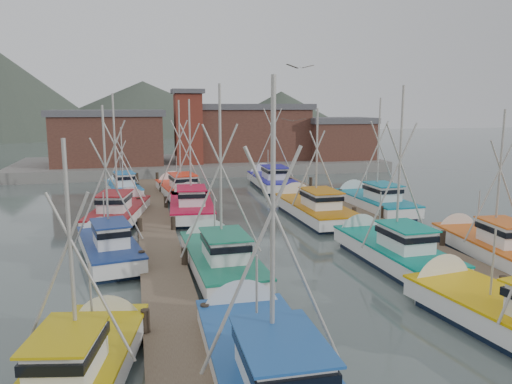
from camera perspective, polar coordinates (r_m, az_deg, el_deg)
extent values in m
plane|color=#495753|center=(27.59, 4.04, -6.85)|extent=(260.00, 260.00, 0.00)
cube|color=brown|center=(30.18, -11.16, -5.15)|extent=(2.20, 46.00, 0.40)
cylinder|color=black|center=(17.80, -12.48, -15.22)|extent=(0.30, 0.30, 1.50)
cylinder|color=black|center=(24.33, -12.89, -8.28)|extent=(0.30, 0.30, 1.50)
cylinder|color=black|center=(31.06, -13.11, -4.31)|extent=(0.30, 0.30, 1.50)
cylinder|color=black|center=(37.89, -13.26, -1.77)|extent=(0.30, 0.30, 1.50)
cylinder|color=black|center=(44.78, -13.36, 0.00)|extent=(0.30, 0.30, 1.50)
cylinder|color=black|center=(51.69, -13.43, 1.29)|extent=(0.30, 0.30, 1.50)
cylinder|color=black|center=(17.92, -5.85, -14.84)|extent=(0.30, 0.30, 1.50)
cylinder|color=black|center=(24.42, -8.15, -8.06)|extent=(0.30, 0.30, 1.50)
cylinder|color=black|center=(31.13, -9.42, -4.15)|extent=(0.30, 0.30, 1.50)
cylinder|color=black|center=(37.95, -10.24, -1.64)|extent=(0.30, 0.30, 1.50)
cylinder|color=black|center=(44.83, -10.80, 0.10)|extent=(0.30, 0.30, 1.50)
cylinder|color=black|center=(51.74, -11.22, 1.38)|extent=(0.30, 0.30, 1.50)
cube|color=brown|center=(33.73, 13.37, -3.64)|extent=(2.20, 46.00, 0.40)
cylinder|color=black|center=(22.72, 26.28, -10.41)|extent=(0.30, 0.30, 1.50)
cylinder|color=black|center=(28.13, 17.12, -5.99)|extent=(0.30, 0.30, 1.50)
cylinder|color=black|center=(34.12, 11.12, -2.97)|extent=(0.30, 0.30, 1.50)
cylinder|color=black|center=(40.44, 6.98, -0.85)|extent=(0.30, 0.30, 1.50)
cylinder|color=black|center=(46.95, 3.98, 0.69)|extent=(0.30, 0.30, 1.50)
cylinder|color=black|center=(53.59, 1.71, 1.86)|extent=(0.30, 0.30, 1.50)
cylinder|color=black|center=(29.18, 20.51, -5.61)|extent=(0.30, 0.30, 1.50)
cylinder|color=black|center=(35.00, 14.10, -2.76)|extent=(0.30, 0.30, 1.50)
cylinder|color=black|center=(41.18, 9.59, -0.72)|extent=(0.30, 0.30, 1.50)
cylinder|color=black|center=(47.59, 6.27, 0.78)|extent=(0.30, 0.30, 1.50)
cylinder|color=black|center=(54.15, 3.75, 1.93)|extent=(0.30, 0.30, 1.50)
cube|color=gray|center=(63.10, -6.23, 3.16)|extent=(44.00, 16.00, 1.20)
cube|color=brown|center=(60.35, -16.50, 5.70)|extent=(12.00, 8.00, 5.50)
cube|color=#56565B|center=(60.22, -16.64, 8.64)|extent=(12.72, 8.48, 0.70)
cube|color=brown|center=(63.83, -0.91, 6.63)|extent=(14.00, 9.00, 6.20)
cube|color=#56565B|center=(63.73, -0.92, 9.72)|extent=(14.84, 9.54, 0.70)
cube|color=brown|center=(64.42, 9.33, 5.77)|extent=(8.00, 6.00, 4.50)
cube|color=#56565B|center=(64.29, 9.39, 8.08)|extent=(8.48, 6.36, 0.70)
cube|color=maroon|center=(58.53, -7.75, 7.12)|extent=(3.00, 3.00, 8.00)
cube|color=#56565B|center=(58.49, -7.85, 11.29)|extent=(3.60, 3.60, 0.50)
cone|color=#414A3D|center=(143.95, -26.62, 5.69)|extent=(110.00, 110.00, 42.00)
cone|color=#414A3D|center=(155.38, -12.63, 6.73)|extent=(140.00, 140.00, 30.00)
cone|color=#414A3D|center=(151.62, 2.85, 6.88)|extent=(90.00, 90.00, 24.00)
cube|color=white|center=(14.48, 1.63, -20.09)|extent=(3.14, 9.22, 0.80)
cube|color=#1F54A0|center=(14.29, 1.63, -18.77)|extent=(3.23, 9.31, 0.10)
cone|color=white|center=(18.55, -1.98, -13.57)|extent=(2.88, 1.15, 2.87)
cube|color=white|center=(13.09, 2.91, -18.82)|extent=(1.90, 2.78, 1.10)
cube|color=black|center=(12.98, 2.92, -17.93)|extent=(2.02, 3.06, 0.28)
cube|color=#1F54A0|center=(12.81, 2.93, -16.50)|extent=(2.14, 3.24, 0.07)
cylinder|color=#A5A097|center=(12.73, 1.92, -3.96)|extent=(0.13, 0.13, 7.57)
cylinder|color=#A5A097|center=(12.85, -0.66, -7.96)|extent=(2.71, 0.14, 5.92)
cylinder|color=#A5A097|center=(13.13, 4.40, -7.59)|extent=(2.71, 0.14, 5.92)
cylinder|color=#A5A097|center=(15.23, 0.09, -11.83)|extent=(0.08, 0.08, 2.56)
cone|color=white|center=(22.54, 19.56, -9.82)|extent=(3.01, 1.50, 2.88)
cylinder|color=#A5A097|center=(20.03, 25.45, -7.44)|extent=(0.08, 0.08, 2.57)
cube|color=white|center=(15.37, -19.43, -18.78)|extent=(3.80, 7.63, 0.80)
cube|color=#C4A70B|center=(15.20, -19.51, -17.52)|extent=(3.89, 7.72, 0.10)
cone|color=white|center=(18.59, -15.99, -13.92)|extent=(2.45, 1.54, 2.28)
cube|color=white|center=(14.20, -20.74, -17.05)|extent=(1.88, 2.44, 1.10)
cube|color=black|center=(14.10, -20.80, -16.21)|extent=(2.02, 2.68, 0.28)
cube|color=#C4A70B|center=(13.95, -20.90, -14.88)|extent=(2.14, 2.84, 0.07)
cylinder|color=#A5A097|center=(13.96, -20.41, -6.64)|extent=(0.13, 0.13, 6.02)
cylinder|color=#A5A097|center=(14.33, -22.17, -9.30)|extent=(2.13, 0.52, 4.71)
cylinder|color=#A5A097|center=(14.02, -18.26, -9.48)|extent=(2.13, 0.52, 4.71)
cylinder|color=#A5A097|center=(15.85, -18.34, -11.46)|extent=(0.08, 0.08, 2.19)
cube|color=black|center=(24.03, -4.01, -9.29)|extent=(2.61, 7.55, 0.70)
cube|color=white|center=(23.82, -4.03, -7.81)|extent=(2.97, 8.58, 0.80)
cube|color=#187959|center=(23.71, -4.04, -6.94)|extent=(3.06, 8.67, 0.10)
cone|color=white|center=(27.89, -5.71, -5.51)|extent=(2.69, 1.16, 2.66)
cube|color=white|center=(22.59, -3.56, -6.28)|extent=(1.78, 2.60, 1.10)
cube|color=black|center=(22.52, -3.56, -5.72)|extent=(1.90, 2.85, 0.28)
cube|color=#187959|center=(22.43, -3.57, -4.83)|extent=(2.01, 3.03, 0.07)
cylinder|color=#A5A097|center=(22.72, -4.07, 2.43)|extent=(0.12, 0.12, 7.79)
cylinder|color=#A5A097|center=(22.76, -5.39, 0.10)|extent=(2.78, 0.15, 6.08)
cylinder|color=#A5A097|center=(22.97, -2.71, 0.22)|extent=(2.78, 0.15, 6.08)
cylinder|color=#A5A097|center=(24.85, -4.75, -3.25)|extent=(0.07, 0.07, 2.38)
cube|color=black|center=(26.32, 15.39, -7.90)|extent=(2.62, 7.43, 0.70)
cube|color=white|center=(26.13, 15.46, -6.55)|extent=(2.98, 8.45, 0.80)
cube|color=#048672|center=(26.03, 15.50, -5.74)|extent=(3.06, 8.53, 0.10)
cone|color=white|center=(29.70, 11.31, -4.70)|extent=(2.65, 1.18, 2.62)
cube|color=white|center=(25.06, 16.73, -5.06)|extent=(1.76, 2.56, 1.10)
cube|color=black|center=(25.01, 16.76, -4.55)|extent=(1.88, 2.81, 0.28)
cube|color=#048672|center=(24.92, 16.80, -3.75)|extent=(1.99, 2.98, 0.07)
cylinder|color=#A5A097|center=(25.14, 16.10, 2.77)|extent=(0.12, 0.12, 7.77)
cylinder|color=#A5A097|center=(24.99, 14.95, 0.67)|extent=(2.77, 0.17, 6.07)
cylinder|color=#A5A097|center=(25.55, 17.03, 0.76)|extent=(2.77, 0.17, 6.07)
cylinder|color=#A5A097|center=(27.00, 13.98, -2.45)|extent=(0.07, 0.07, 2.34)
cube|color=black|center=(26.96, -16.36, -7.53)|extent=(3.27, 6.81, 0.70)
cube|color=white|center=(26.78, -16.43, -6.20)|extent=(3.71, 7.73, 0.80)
cube|color=navy|center=(26.68, -16.47, -5.41)|extent=(3.80, 7.82, 0.10)
cone|color=white|center=(30.38, -17.38, -4.64)|extent=(2.48, 1.50, 2.32)
cube|color=white|center=(25.68, -16.26, -4.68)|extent=(1.87, 2.46, 1.10)
cube|color=black|center=(25.62, -16.29, -4.18)|extent=(2.01, 2.70, 0.28)
cube|color=navy|center=(25.54, -16.32, -3.40)|extent=(2.13, 2.86, 0.07)
cylinder|color=#A5A097|center=(25.86, -16.80, 1.88)|extent=(0.13, 0.13, 6.84)
cylinder|color=#A5A097|center=(25.92, -17.83, 0.05)|extent=(2.42, 0.52, 5.34)
cylinder|color=#A5A097|center=(26.05, -15.60, 0.20)|extent=(2.42, 0.52, 5.34)
cylinder|color=#A5A097|center=(27.68, -16.97, -2.29)|extent=(0.08, 0.08, 2.23)
cube|color=black|center=(28.87, 25.24, -6.93)|extent=(2.86, 6.98, 0.70)
cube|color=white|center=(28.70, 25.34, -5.69)|extent=(3.25, 7.93, 0.80)
cube|color=#DB5C14|center=(28.60, 25.39, -4.95)|extent=(3.33, 8.02, 0.10)
cone|color=white|center=(31.90, 21.49, -4.20)|extent=(2.54, 1.32, 2.44)
cube|color=white|center=(27.73, 26.54, -4.27)|extent=(1.79, 2.46, 1.10)
cube|color=black|center=(27.68, 26.57, -3.81)|extent=(1.91, 2.70, 0.28)
cube|color=#DB5C14|center=(27.60, 26.63, -3.08)|extent=(2.02, 2.86, 0.07)
cylinder|color=#A5A097|center=(27.86, 26.07, 1.65)|extent=(0.12, 0.12, 6.65)
cylinder|color=#A5A097|center=(27.68, 25.07, 0.04)|extent=(2.37, 0.30, 5.20)
cylinder|color=#A5A097|center=(28.27, 26.82, 0.09)|extent=(2.37, 0.30, 5.20)
cylinder|color=#A5A097|center=(29.47, 24.08, -2.00)|extent=(0.07, 0.07, 2.26)
cube|color=black|center=(36.56, -7.39, -2.65)|extent=(3.14, 7.94, 0.70)
cube|color=white|center=(36.43, -7.41, -1.65)|extent=(3.57, 9.02, 0.80)
cube|color=red|center=(36.35, -7.42, -1.06)|extent=(3.67, 9.12, 0.10)
cone|color=white|center=(40.78, -7.60, -0.63)|extent=(2.84, 1.32, 2.76)
cube|color=white|center=(35.21, -7.39, -0.47)|extent=(1.99, 2.78, 1.10)
cube|color=black|center=(35.17, -7.40, -0.10)|extent=(2.12, 3.05, 0.28)
cube|color=red|center=(35.11, -7.41, 0.47)|extent=(2.25, 3.24, 0.07)
cylinder|color=#A5A097|center=(35.67, -7.54, 4.65)|extent=(0.13, 0.13, 7.26)
cylinder|color=#A5A097|center=(35.74, -8.42, 3.26)|extent=(2.59, 0.30, 5.67)
cylinder|color=#A5A097|center=(35.77, -6.61, 3.31)|extent=(2.59, 0.30, 5.67)
cylinder|color=#A5A097|center=(37.71, -7.54, 1.21)|extent=(0.08, 0.08, 2.46)
cube|color=black|center=(35.50, 6.69, -3.01)|extent=(2.84, 8.31, 0.70)
cube|color=white|center=(35.36, 6.72, -1.98)|extent=(3.22, 9.44, 0.80)
cube|color=#B86C06|center=(35.28, 6.73, -1.38)|extent=(3.32, 9.54, 0.10)
cone|color=white|center=(39.70, 4.24, -0.85)|extent=(2.95, 1.15, 2.93)
cube|color=white|center=(34.15, 7.44, -0.80)|extent=(1.95, 2.85, 1.10)
cube|color=black|center=(34.11, 7.44, -0.42)|extent=(2.07, 3.13, 0.28)
cube|color=#B86C06|center=(34.04, 7.46, 0.18)|extent=(2.20, 3.32, 0.07)
cylinder|color=#A5A097|center=(34.61, 6.95, 3.99)|extent=(0.13, 0.13, 6.64)
cylinder|color=#A5A097|center=(34.49, 6.00, 2.68)|extent=(2.39, 0.14, 5.19)
cylinder|color=#A5A097|center=(34.93, 7.84, 2.73)|extent=(2.39, 0.14, 5.19)
cylinder|color=#A5A097|center=(36.62, 5.80, 0.99)|extent=(0.08, 0.08, 2.62)
cube|color=black|center=(35.40, -15.36, -3.34)|extent=(3.90, 7.84, 0.70)
cube|color=white|center=(35.26, -15.41, -2.31)|extent=(4.43, 8.91, 0.80)
cube|color=maroon|center=(35.18, -15.44, -1.71)|extent=(4.53, 9.01, 0.10)
cone|color=white|center=(39.36, -14.00, -1.22)|extent=(2.83, 1.61, 2.66)
cube|color=white|center=(34.10, -15.87, -1.11)|extent=(2.20, 2.85, 1.10)
cube|color=black|center=(34.06, -15.89, -0.73)|extent=(2.36, 3.12, 0.28)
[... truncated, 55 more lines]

